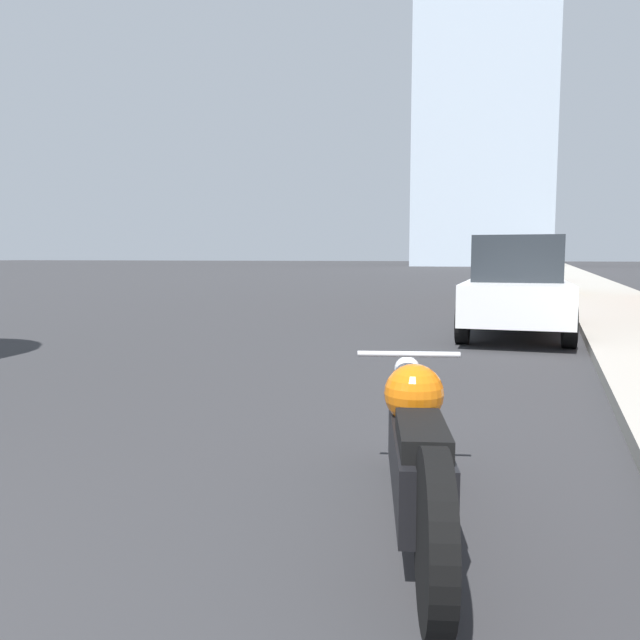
# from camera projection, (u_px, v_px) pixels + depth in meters

# --- Properties ---
(sidewalk) EXTENTS (2.52, 240.00, 0.15)m
(sidewalk) POSITION_uv_depth(u_px,v_px,m) (580.00, 279.00, 36.71)
(sidewalk) COLOR #9E998E
(sidewalk) RESTS_ON ground_plane
(motorcycle) EXTENTS (0.86, 2.28, 0.79)m
(motorcycle) POSITION_uv_depth(u_px,v_px,m) (416.00, 449.00, 3.13)
(motorcycle) COLOR black
(motorcycle) RESTS_ON ground_plane
(parked_car_white) EXTENTS (1.90, 4.27, 1.71)m
(parked_car_white) POSITION_uv_depth(u_px,v_px,m) (516.00, 287.00, 10.72)
(parked_car_white) COLOR silver
(parked_car_white) RESTS_ON ground_plane
(parked_car_yellow) EXTENTS (2.03, 4.19, 1.59)m
(parked_car_yellow) POSITION_uv_depth(u_px,v_px,m) (534.00, 273.00, 21.62)
(parked_car_yellow) COLOR gold
(parked_car_yellow) RESTS_ON ground_plane
(parked_car_red) EXTENTS (2.14, 4.02, 1.71)m
(parked_car_red) POSITION_uv_depth(u_px,v_px,m) (533.00, 267.00, 32.14)
(parked_car_red) COLOR red
(parked_car_red) RESTS_ON ground_plane
(parked_car_silver) EXTENTS (2.02, 4.16, 1.65)m
(parked_car_silver) POSITION_uv_depth(u_px,v_px,m) (537.00, 265.00, 42.13)
(parked_car_silver) COLOR #BCBCC1
(parked_car_silver) RESTS_ON ground_plane
(parked_car_blue) EXTENTS (2.18, 4.61, 1.75)m
(parked_car_blue) POSITION_uv_depth(u_px,v_px,m) (538.00, 263.00, 53.90)
(parked_car_blue) COLOR #1E3899
(parked_car_blue) RESTS_ON ground_plane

